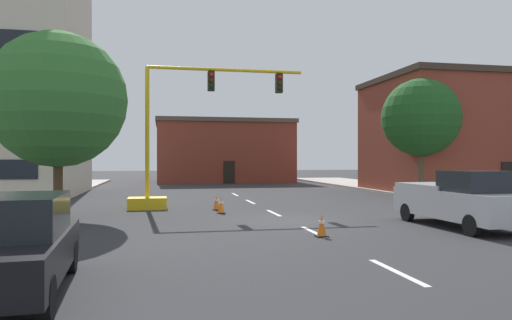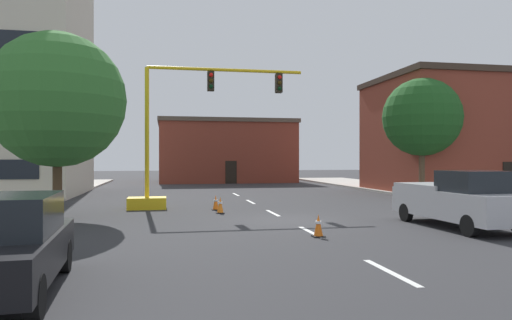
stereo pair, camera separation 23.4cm
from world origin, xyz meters
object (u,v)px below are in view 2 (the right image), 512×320
Objects in this scene: tree_right_mid at (422,117)px; sedan_black_near_left at (2,244)px; traffic_cone_roadside_c at (318,226)px; traffic_cone_roadside_b at (216,203)px; pickup_truck_silver at (459,200)px; tree_left_near at (57,100)px; traffic_signal_gantry at (170,163)px; traffic_cone_roadside_a at (220,205)px.

tree_right_mid is 1.59× the size of sedan_black_near_left.
tree_right_mid is 17.20m from traffic_cone_roadside_c.
sedan_black_near_left is 6.56× the size of traffic_cone_roadside_b.
traffic_cone_roadside_c is at bearing -170.32° from pickup_truck_silver.
traffic_signal_gantry is at bearing 34.56° from tree_left_near.
traffic_signal_gantry is 3.02m from traffic_cone_roadside_b.
traffic_cone_roadside_a is (5.16, 11.57, -0.53)m from sedan_black_near_left.
traffic_cone_roadside_b is (6.53, 1.93, -4.38)m from tree_left_near.
pickup_truck_silver is 5.50m from traffic_cone_roadside_c.
tree_right_mid is (15.20, 3.33, 2.72)m from traffic_signal_gantry.
traffic_cone_roadside_c is (2.22, -6.78, -0.02)m from traffic_cone_roadside_a.
tree_left_near is 11.62m from traffic_cone_roadside_c.
traffic_signal_gantry is 14.40m from sedan_black_near_left.
tree_left_near is 10.15× the size of traffic_cone_roadside_a.
traffic_cone_roadside_b is at bearing 136.76° from pickup_truck_silver.
pickup_truck_silver is at bearing 9.68° from traffic_cone_roadside_c.
traffic_cone_roadside_a is at bearing -87.62° from traffic_cone_roadside_b.
traffic_cone_roadside_b is 8.44m from traffic_cone_roadside_c.
traffic_signal_gantry is 1.14× the size of tree_left_near.
traffic_cone_roadside_c is (7.38, 4.79, -0.55)m from sedan_black_near_left.
traffic_signal_gantry is 12.18× the size of traffic_cone_roadside_c.
tree_right_mid is at bearing 23.92° from traffic_cone_roadside_a.
traffic_cone_roadside_a is at bearing 142.38° from pickup_truck_silver.
pickup_truck_silver is 7.46× the size of traffic_cone_roadside_a.
tree_right_mid is 10.00× the size of traffic_cone_roadside_a.
tree_left_near is 1.01× the size of tree_right_mid.
tree_left_near is at bearing -163.50° from traffic_cone_roadside_b.
tree_right_mid is 14.97m from traffic_cone_roadside_a.
tree_left_near is 7.92m from traffic_cone_roadside_a.
traffic_cone_roadside_b is at bearing 105.67° from traffic_cone_roadside_c.
traffic_signal_gantry is 11.60× the size of traffic_cone_roadside_a.
tree_left_near reaches higher than pickup_truck_silver.
tree_right_mid is 10.40× the size of traffic_cone_roadside_b.
traffic_signal_gantry is at bearing 77.94° from sedan_black_near_left.
traffic_cone_roadside_c is at bearing -64.60° from traffic_signal_gantry.
pickup_truck_silver is (-5.43, -11.64, -3.95)m from tree_right_mid.
tree_right_mid is 13.44m from pickup_truck_silver.
tree_left_near is 15.59m from pickup_truck_silver.
traffic_cone_roadside_b is at bearing 16.50° from tree_left_near.
pickup_truck_silver is (14.19, -5.27, -3.75)m from tree_left_near.
traffic_cone_roadside_c is at bearing -35.09° from tree_left_near.
traffic_cone_roadside_a reaches higher than traffic_cone_roadside_b.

